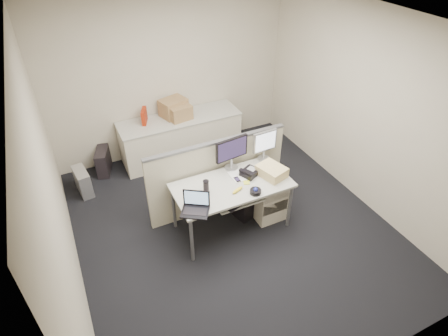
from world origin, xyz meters
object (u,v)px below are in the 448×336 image
desk (232,188)px  laptop (195,205)px  desk_phone (250,173)px  monitor_main (232,154)px

desk → laptop: (-0.62, -0.28, 0.18)m
desk → desk_phone: desk_phone is taller
monitor_main → desk_phone: (0.15, -0.24, -0.20)m
monitor_main → laptop: 0.98m
desk → laptop: size_ratio=4.77×
desk_phone → monitor_main: bearing=96.4°
monitor_main → laptop: bearing=-148.8°
monitor_main → laptop: (-0.77, -0.60, -0.11)m
desk → monitor_main: (0.15, 0.32, 0.30)m
desk → monitor_main: monitor_main is taller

